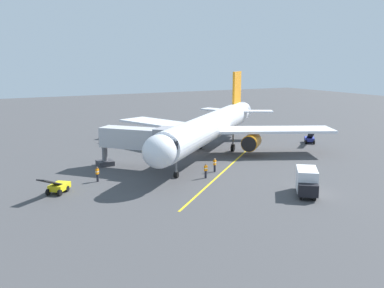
# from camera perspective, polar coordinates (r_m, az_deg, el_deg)

# --- Properties ---
(ground_plane) EXTENTS (220.00, 220.00, 0.00)m
(ground_plane) POSITION_cam_1_polar(r_m,az_deg,el_deg) (63.24, 1.35, -1.26)
(ground_plane) COLOR #424244
(apron_lead_in_line) EXTENTS (29.76, 27.08, 0.01)m
(apron_lead_in_line) POSITION_cam_1_polar(r_m,az_deg,el_deg) (57.89, 5.47, -2.48)
(apron_lead_in_line) COLOR yellow
(apron_lead_in_line) RESTS_ON ground
(airplane) EXTENTS (33.46, 32.63, 11.50)m
(airplane) POSITION_cam_1_polar(r_m,az_deg,el_deg) (62.36, 2.56, 2.30)
(airplane) COLOR silver
(airplane) RESTS_ON ground
(jet_bridge) EXTENTS (9.18, 9.77, 5.40)m
(jet_bridge) POSITION_cam_1_polar(r_m,az_deg,el_deg) (53.98, -6.45, 0.58)
(jet_bridge) COLOR #B7B7BC
(jet_bridge) RESTS_ON ground
(ground_crew_marshaller) EXTENTS (0.44, 0.33, 1.71)m
(ground_crew_marshaller) POSITION_cam_1_polar(r_m,az_deg,el_deg) (50.11, 1.83, -3.55)
(ground_crew_marshaller) COLOR #23232D
(ground_crew_marshaller) RESTS_ON ground
(ground_crew_wing_walker) EXTENTS (0.47, 0.42, 1.71)m
(ground_crew_wing_walker) POSITION_cam_1_polar(r_m,az_deg,el_deg) (52.90, 3.03, -2.77)
(ground_crew_wing_walker) COLOR #23232D
(ground_crew_wing_walker) RESTS_ON ground
(ground_crew_loader) EXTENTS (0.47, 0.45, 1.71)m
(ground_crew_loader) POSITION_cam_1_polar(r_m,az_deg,el_deg) (49.82, -12.42, -3.90)
(ground_crew_loader) COLOR #23232D
(ground_crew_loader) RESTS_ON ground
(belt_loader_near_nose) EXTENTS (3.82, 4.31, 2.32)m
(belt_loader_near_nose) POSITION_cam_1_polar(r_m,az_deg,el_deg) (79.11, -10.03, 1.62)
(belt_loader_near_nose) COLOR yellow
(belt_loader_near_nose) RESTS_ON ground
(belt_loader_portside) EXTENTS (3.88, 4.26, 2.32)m
(belt_loader_portside) POSITION_cam_1_polar(r_m,az_deg,el_deg) (46.73, -17.35, -5.39)
(belt_loader_portside) COLOR yellow
(belt_loader_portside) RESTS_ON ground
(belt_loader_starboard_side) EXTENTS (3.78, 4.34, 2.32)m
(belt_loader_starboard_side) POSITION_cam_1_polar(r_m,az_deg,el_deg) (73.48, 15.32, 0.66)
(belt_loader_starboard_side) COLOR #2D3899
(belt_loader_starboard_side) RESTS_ON ground
(box_truck_rear_apron) EXTENTS (4.38, 4.82, 2.62)m
(box_truck_rear_apron) POSITION_cam_1_polar(r_m,az_deg,el_deg) (45.51, 14.98, -4.81)
(box_truck_rear_apron) COLOR black
(box_truck_rear_apron) RESTS_ON ground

